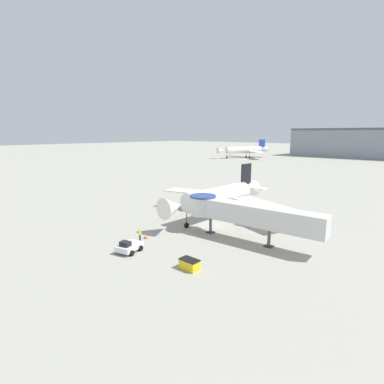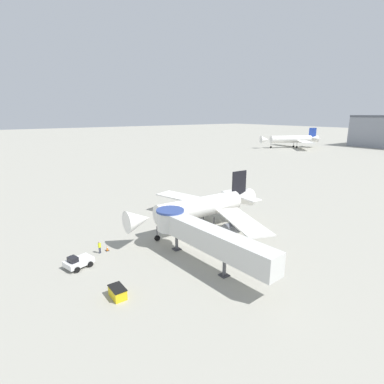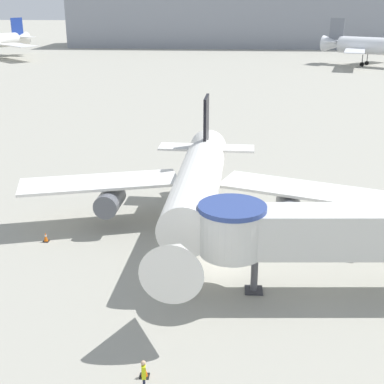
{
  "view_description": "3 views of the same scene",
  "coord_description": "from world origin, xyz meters",
  "px_view_note": "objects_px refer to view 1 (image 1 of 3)",
  "views": [
    {
      "loc": [
        29.81,
        -38.38,
        15.28
      ],
      "look_at": [
        -4.97,
        0.8,
        4.94
      ],
      "focal_mm": 28.0,
      "sensor_mm": 36.0,
      "label": 1
    },
    {
      "loc": [
        36.25,
        -25.1,
        19.35
      ],
      "look_at": [
        -7.67,
        7.02,
        5.03
      ],
      "focal_mm": 28.0,
      "sensor_mm": 36.0,
      "label": 2
    },
    {
      "loc": [
        0.47,
        -32.57,
        17.35
      ],
      "look_at": [
        -1.77,
        0.57,
        5.18
      ],
      "focal_mm": 50.0,
      "sensor_mm": 36.0,
      "label": 3
    }
  ],
  "objects_px": {
    "jet_bridge": "(242,213)",
    "traffic_cone_port_wing": "(170,207)",
    "pushback_tug_white": "(129,247)",
    "traffic_cone_near_nose": "(145,236)",
    "traffic_cone_starboard_wing": "(277,228)",
    "ground_crew_marshaller": "(140,234)",
    "service_container_yellow": "(189,264)",
    "main_airplane": "(220,196)",
    "background_jet_blue_tail": "(245,150)"
  },
  "relations": [
    {
      "from": "traffic_cone_port_wing",
      "to": "ground_crew_marshaller",
      "type": "height_order",
      "value": "ground_crew_marshaller"
    },
    {
      "from": "traffic_cone_port_wing",
      "to": "ground_crew_marshaller",
      "type": "relative_size",
      "value": 0.41
    },
    {
      "from": "main_airplane",
      "to": "traffic_cone_starboard_wing",
      "type": "height_order",
      "value": "main_airplane"
    },
    {
      "from": "ground_crew_marshaller",
      "to": "background_jet_blue_tail",
      "type": "xyz_separation_m",
      "value": [
        -67.67,
        137.53,
        3.89
      ]
    },
    {
      "from": "service_container_yellow",
      "to": "pushback_tug_white",
      "type": "bearing_deg",
      "value": -170.9
    },
    {
      "from": "service_container_yellow",
      "to": "traffic_cone_starboard_wing",
      "type": "relative_size",
      "value": 3.53
    },
    {
      "from": "main_airplane",
      "to": "ground_crew_marshaller",
      "type": "height_order",
      "value": "main_airplane"
    },
    {
      "from": "main_airplane",
      "to": "traffic_cone_starboard_wing",
      "type": "distance_m",
      "value": 11.77
    },
    {
      "from": "pushback_tug_white",
      "to": "traffic_cone_near_nose",
      "type": "bearing_deg",
      "value": 102.25
    },
    {
      "from": "traffic_cone_starboard_wing",
      "to": "traffic_cone_near_nose",
      "type": "bearing_deg",
      "value": -127.72
    },
    {
      "from": "traffic_cone_near_nose",
      "to": "traffic_cone_starboard_wing",
      "type": "bearing_deg",
      "value": 52.28
    },
    {
      "from": "traffic_cone_near_nose",
      "to": "ground_crew_marshaller",
      "type": "height_order",
      "value": "ground_crew_marshaller"
    },
    {
      "from": "jet_bridge",
      "to": "traffic_cone_port_wing",
      "type": "relative_size",
      "value": 27.86
    },
    {
      "from": "pushback_tug_white",
      "to": "service_container_yellow",
      "type": "distance_m",
      "value": 9.43
    },
    {
      "from": "main_airplane",
      "to": "traffic_cone_starboard_wing",
      "type": "bearing_deg",
      "value": 3.32
    },
    {
      "from": "ground_crew_marshaller",
      "to": "service_container_yellow",
      "type": "bearing_deg",
      "value": -110.52
    },
    {
      "from": "main_airplane",
      "to": "background_jet_blue_tail",
      "type": "bearing_deg",
      "value": 122.09
    },
    {
      "from": "jet_bridge",
      "to": "ground_crew_marshaller",
      "type": "bearing_deg",
      "value": -141.35
    },
    {
      "from": "traffic_cone_port_wing",
      "to": "traffic_cone_starboard_wing",
      "type": "bearing_deg",
      "value": 4.85
    },
    {
      "from": "traffic_cone_port_wing",
      "to": "ground_crew_marshaller",
      "type": "xyz_separation_m",
      "value": [
        9.87,
        -15.75,
        0.68
      ]
    },
    {
      "from": "service_container_yellow",
      "to": "traffic_cone_near_nose",
      "type": "relative_size",
      "value": 2.94
    },
    {
      "from": "service_container_yellow",
      "to": "traffic_cone_starboard_wing",
      "type": "xyz_separation_m",
      "value": [
        1.03,
        19.8,
        -0.3
      ]
    },
    {
      "from": "traffic_cone_port_wing",
      "to": "ground_crew_marshaller",
      "type": "distance_m",
      "value": 18.6
    },
    {
      "from": "service_container_yellow",
      "to": "ground_crew_marshaller",
      "type": "height_order",
      "value": "ground_crew_marshaller"
    },
    {
      "from": "service_container_yellow",
      "to": "background_jet_blue_tail",
      "type": "distance_m",
      "value": 160.65
    },
    {
      "from": "traffic_cone_near_nose",
      "to": "main_airplane",
      "type": "bearing_deg",
      "value": 84.44
    },
    {
      "from": "traffic_cone_near_nose",
      "to": "traffic_cone_starboard_wing",
      "type": "xyz_separation_m",
      "value": [
        12.78,
        16.52,
        -0.07
      ]
    },
    {
      "from": "background_jet_blue_tail",
      "to": "traffic_cone_port_wing",
      "type": "bearing_deg",
      "value": -38.85
    },
    {
      "from": "main_airplane",
      "to": "background_jet_blue_tail",
      "type": "distance_m",
      "value": 138.55
    },
    {
      "from": "service_container_yellow",
      "to": "traffic_cone_port_wing",
      "type": "relative_size",
      "value": 3.11
    },
    {
      "from": "main_airplane",
      "to": "traffic_cone_starboard_wing",
      "type": "relative_size",
      "value": 44.47
    },
    {
      "from": "service_container_yellow",
      "to": "background_jet_blue_tail",
      "type": "bearing_deg",
      "value": 119.57
    },
    {
      "from": "traffic_cone_starboard_wing",
      "to": "jet_bridge",
      "type": "bearing_deg",
      "value": -103.21
    },
    {
      "from": "pushback_tug_white",
      "to": "traffic_cone_starboard_wing",
      "type": "bearing_deg",
      "value": 49.28
    },
    {
      "from": "jet_bridge",
      "to": "ground_crew_marshaller",
      "type": "height_order",
      "value": "jet_bridge"
    },
    {
      "from": "main_airplane",
      "to": "ground_crew_marshaller",
      "type": "distance_m",
      "value": 17.73
    },
    {
      "from": "main_airplane",
      "to": "service_container_yellow",
      "type": "bearing_deg",
      "value": -60.39
    },
    {
      "from": "service_container_yellow",
      "to": "traffic_cone_near_nose",
      "type": "height_order",
      "value": "service_container_yellow"
    },
    {
      "from": "jet_bridge",
      "to": "traffic_cone_port_wing",
      "type": "xyz_separation_m",
      "value": [
        -20.66,
        5.84,
        -3.75
      ]
    },
    {
      "from": "ground_crew_marshaller",
      "to": "traffic_cone_near_nose",
      "type": "bearing_deg",
      "value": -1.47
    },
    {
      "from": "service_container_yellow",
      "to": "ground_crew_marshaller",
      "type": "relative_size",
      "value": 1.28
    },
    {
      "from": "service_container_yellow",
      "to": "traffic_cone_port_wing",
      "type": "distance_m",
      "value": 27.93
    },
    {
      "from": "jet_bridge",
      "to": "pushback_tug_white",
      "type": "relative_size",
      "value": 5.37
    },
    {
      "from": "main_airplane",
      "to": "pushback_tug_white",
      "type": "bearing_deg",
      "value": -85.49
    },
    {
      "from": "pushback_tug_white",
      "to": "ground_crew_marshaller",
      "type": "height_order",
      "value": "ground_crew_marshaller"
    },
    {
      "from": "jet_bridge",
      "to": "service_container_yellow",
      "type": "distance_m",
      "value": 12.58
    },
    {
      "from": "main_airplane",
      "to": "ground_crew_marshaller",
      "type": "bearing_deg",
      "value": -92.46
    },
    {
      "from": "jet_bridge",
      "to": "service_container_yellow",
      "type": "xyz_separation_m",
      "value": [
        0.79,
        -12.06,
        -3.5
      ]
    },
    {
      "from": "traffic_cone_near_nose",
      "to": "traffic_cone_starboard_wing",
      "type": "relative_size",
      "value": 1.2
    },
    {
      "from": "main_airplane",
      "to": "pushback_tug_white",
      "type": "xyz_separation_m",
      "value": [
        0.86,
        -21.07,
        -3.21
      ]
    }
  ]
}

